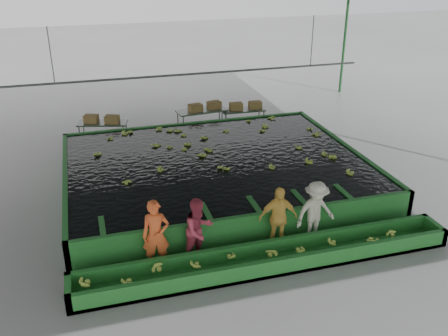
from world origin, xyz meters
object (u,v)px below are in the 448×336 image
object	(u,v)px
flotation_tank	(216,171)
box_stack_right	(246,109)
sorting_trough	(269,258)
packing_table_right	(243,119)
packing_table_mid	(202,121)
worker_d	(315,212)
worker_b	(199,230)
box_stack_left	(102,123)
worker_a	(156,235)
packing_table_left	(104,133)
worker_c	(278,218)
box_stack_mid	(205,110)

from	to	relation	value
flotation_tank	box_stack_right	world-z (taller)	box_stack_right
sorting_trough	packing_table_right	xyz separation A→B (m)	(2.64, 10.17, 0.19)
packing_table_mid	worker_d	bearing A→B (deg)	-84.90
worker_b	worker_d	xyz separation A→B (m)	(3.27, 0.00, 0.01)
worker_d	box_stack_left	size ratio (longest dim) A/B	1.27
packing_table_mid	packing_table_right	distance (m)	1.85
worker_a	worker_d	xyz separation A→B (m)	(4.37, 0.00, -0.04)
packing_table_left	packing_table_right	world-z (taller)	packing_table_left
flotation_tank	sorting_trough	world-z (taller)	flotation_tank
worker_a	worker_c	xyz separation A→B (m)	(3.27, 0.00, -0.04)
packing_table_left	box_stack_mid	distance (m)	4.40
box_stack_mid	sorting_trough	bearing A→B (deg)	-95.16
sorting_trough	box_stack_left	size ratio (longest dim) A/B	7.00
worker_b	box_stack_right	size ratio (longest dim) A/B	1.25
flotation_tank	box_stack_mid	xyz separation A→B (m)	(0.92, 5.11, 0.54)
worker_b	worker_c	world-z (taller)	worker_c
packing_table_right	box_stack_left	distance (m)	6.13
box_stack_right	worker_b	bearing A→B (deg)	-115.19
worker_d	packing_table_mid	world-z (taller)	worker_d
packing_table_mid	box_stack_mid	xyz separation A→B (m)	(0.13, -0.05, 0.50)
packing_table_mid	box_stack_mid	size ratio (longest dim) A/B	1.49
packing_table_left	worker_c	bearing A→B (deg)	-66.70
sorting_trough	worker_d	xyz separation A→B (m)	(1.63, 0.80, 0.65)
packing_table_mid	box_stack_left	bearing A→B (deg)	-176.67
worker_c	worker_d	bearing A→B (deg)	4.39
sorting_trough	worker_a	bearing A→B (deg)	163.71
packing_table_right	box_stack_right	world-z (taller)	box_stack_right
worker_d	worker_a	bearing A→B (deg)	173.23
box_stack_right	sorting_trough	bearing A→B (deg)	-105.22
worker_b	packing_table_right	distance (m)	10.31
worker_a	box_stack_left	size ratio (longest dim) A/B	1.32
flotation_tank	worker_c	world-z (taller)	worker_c
sorting_trough	worker_a	size ratio (longest dim) A/B	5.30
sorting_trough	box_stack_mid	bearing A→B (deg)	84.84
sorting_trough	box_stack_mid	distance (m)	10.28
box_stack_mid	box_stack_right	distance (m)	1.85
packing_table_right	packing_table_mid	bearing A→B (deg)	177.25
worker_a	packing_table_mid	bearing A→B (deg)	76.40
packing_table_mid	box_stack_right	world-z (taller)	box_stack_right
packing_table_left	packing_table_right	distance (m)	6.09
worker_c	worker_d	xyz separation A→B (m)	(1.10, 0.00, -0.00)
packing_table_right	box_stack_left	xyz separation A→B (m)	(-6.11, -0.16, 0.46)
worker_d	box_stack_mid	world-z (taller)	worker_d
packing_table_right	box_stack_left	bearing A→B (deg)	-178.51
packing_table_mid	box_stack_left	xyz separation A→B (m)	(-4.25, -0.25, 0.41)
worker_c	box_stack_mid	size ratio (longest dim) A/B	1.24
sorting_trough	box_stack_left	xyz separation A→B (m)	(-3.46, 10.01, 0.65)
sorting_trough	box_stack_mid	xyz separation A→B (m)	(0.92, 10.21, 0.74)
worker_c	packing_table_right	size ratio (longest dim) A/B	0.94
sorting_trough	packing_table_left	world-z (taller)	packing_table_left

